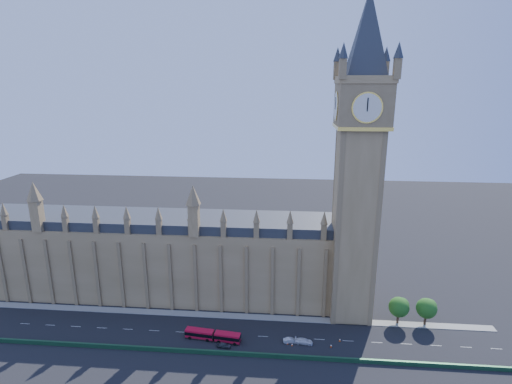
# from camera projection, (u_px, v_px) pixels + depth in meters

# --- Properties ---
(ground) EXTENTS (400.00, 400.00, 0.00)m
(ground) POSITION_uv_depth(u_px,v_px,m) (222.00, 334.00, 115.22)
(ground) COLOR black
(ground) RESTS_ON ground
(palace_westminster) EXTENTS (120.00, 20.00, 28.00)m
(palace_westminster) POSITION_uv_depth(u_px,v_px,m) (159.00, 255.00, 134.88)
(palace_westminster) COLOR olive
(palace_westminster) RESTS_ON ground
(elizabeth_tower) EXTENTS (20.59, 20.59, 105.00)m
(elizabeth_tower) POSITION_uv_depth(u_px,v_px,m) (360.00, 141.00, 111.33)
(elizabeth_tower) COLOR olive
(elizabeth_tower) RESTS_ON ground
(bridge_parapet) EXTENTS (160.00, 0.60, 1.20)m
(bridge_parapet) POSITION_uv_depth(u_px,v_px,m) (216.00, 353.00, 106.41)
(bridge_parapet) COLOR #1E4C2D
(bridge_parapet) RESTS_ON ground
(kerb_north) EXTENTS (160.00, 3.00, 0.16)m
(kerb_north) POSITION_uv_depth(u_px,v_px,m) (227.00, 316.00, 124.34)
(kerb_north) COLOR gray
(kerb_north) RESTS_ON ground
(tree_east_near) EXTENTS (6.00, 6.00, 8.50)m
(tree_east_near) POSITION_uv_depth(u_px,v_px,m) (400.00, 307.00, 119.08)
(tree_east_near) COLOR #382619
(tree_east_near) RESTS_ON ground
(tree_east_far) EXTENTS (6.00, 6.00, 8.50)m
(tree_east_far) POSITION_uv_depth(u_px,v_px,m) (427.00, 308.00, 118.42)
(tree_east_far) COLOR #382619
(tree_east_far) RESTS_ON ground
(red_bus) EXTENTS (16.09, 4.22, 2.71)m
(red_bus) POSITION_uv_depth(u_px,v_px,m) (213.00, 335.00, 112.27)
(red_bus) COLOR red
(red_bus) RESTS_ON ground
(car_grey) EXTENTS (3.96, 2.03, 1.29)m
(car_grey) POSITION_uv_depth(u_px,v_px,m) (224.00, 345.00, 109.31)
(car_grey) COLOR #3D4044
(car_grey) RESTS_ON ground
(car_silver) EXTENTS (4.22, 1.87, 1.35)m
(car_silver) POSITION_uv_depth(u_px,v_px,m) (291.00, 340.00, 111.34)
(car_silver) COLOR #AFB1B7
(car_silver) RESTS_ON ground
(car_white) EXTENTS (5.16, 2.50, 1.45)m
(car_white) POSITION_uv_depth(u_px,v_px,m) (304.00, 341.00, 110.90)
(car_white) COLOR silver
(car_white) RESTS_ON ground
(cone_a) EXTENTS (0.56, 0.56, 0.79)m
(cone_a) POSITION_uv_depth(u_px,v_px,m) (331.00, 346.00, 109.41)
(cone_a) COLOR black
(cone_a) RESTS_ON ground
(cone_b) EXTENTS (0.56, 0.56, 0.72)m
(cone_b) POSITION_uv_depth(u_px,v_px,m) (292.00, 345.00, 110.01)
(cone_b) COLOR black
(cone_b) RESTS_ON ground
(cone_c) EXTENTS (0.54, 0.54, 0.80)m
(cone_c) POSITION_uv_depth(u_px,v_px,m) (340.00, 340.00, 111.93)
(cone_c) COLOR black
(cone_c) RESTS_ON ground
(cone_d) EXTENTS (0.43, 0.43, 0.66)m
(cone_d) POSITION_uv_depth(u_px,v_px,m) (288.00, 343.00, 110.64)
(cone_d) COLOR black
(cone_d) RESTS_ON ground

